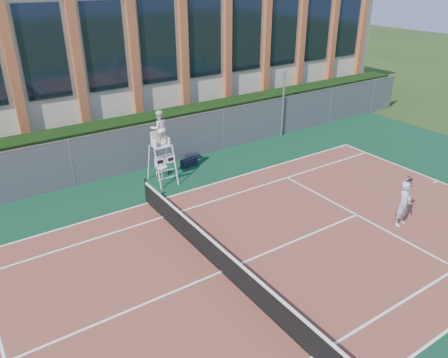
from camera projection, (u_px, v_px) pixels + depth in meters
ground at (222, 272)px, 13.96m from camera, size 120.00×120.00×0.00m
apron at (205, 257)px, 14.71m from camera, size 36.00×20.00×0.01m
tennis_court at (222, 272)px, 13.95m from camera, size 23.77×10.97×0.02m
tennis_net at (222, 259)px, 13.73m from camera, size 0.10×11.30×1.10m
fence at (116, 154)px, 20.06m from camera, size 40.00×0.06×2.20m
hedge at (106, 146)px, 20.96m from camera, size 40.00×1.40×2.20m
building at (52, 56)px, 25.58m from camera, size 45.00×10.60×8.22m
steel_pole at (283, 104)px, 24.67m from camera, size 0.12×0.12×3.73m
umpire_chair at (159, 130)px, 18.88m from camera, size 0.94×1.45×3.38m
plastic_chair at (160, 165)px, 20.27m from camera, size 0.55×0.55×0.91m
sports_bag_near at (189, 162)px, 21.45m from camera, size 0.87×0.46×0.35m
sports_bag_far at (193, 157)px, 22.20m from camera, size 0.71×0.36×0.27m
tennis_player at (404, 203)px, 16.17m from camera, size 1.01×0.71×1.78m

